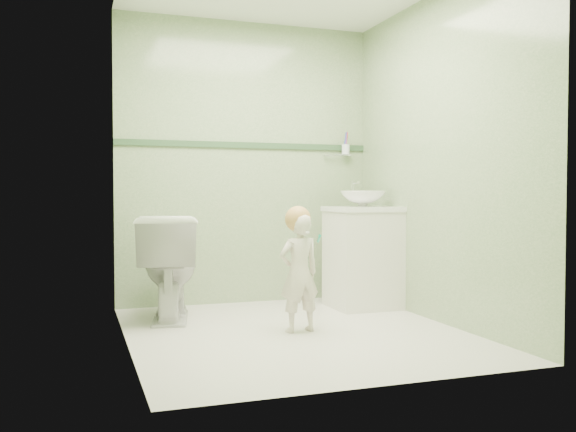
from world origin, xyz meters
name	(u,v)px	position (x,y,z in m)	size (l,w,h in m)	color
ground	(295,332)	(0.00, 0.00, 0.00)	(2.50, 2.50, 0.00)	silver
room_shell	(295,154)	(0.00, 0.00, 1.20)	(2.50, 2.54, 2.40)	#84A474
trim_stripe	(247,145)	(0.00, 1.24, 1.35)	(2.20, 0.02, 0.05)	#325133
vanity	(363,259)	(0.84, 0.70, 0.40)	(0.52, 0.50, 0.80)	white
counter	(363,209)	(0.84, 0.70, 0.81)	(0.54, 0.52, 0.04)	white
basin	(363,199)	(0.84, 0.70, 0.89)	(0.37, 0.37, 0.13)	white
faucet	(353,189)	(0.84, 0.89, 0.97)	(0.03, 0.13, 0.18)	silver
cup_holder	(345,149)	(0.89, 1.18, 1.33)	(0.26, 0.07, 0.21)	silver
toilet	(169,267)	(-0.74, 0.72, 0.39)	(0.44, 0.76, 0.78)	white
toddler	(299,273)	(0.03, 0.01, 0.40)	(0.29, 0.19, 0.80)	beige
hair_cap	(298,219)	(0.03, 0.03, 0.76)	(0.18, 0.18, 0.18)	tan
teal_toothbrush	(318,238)	(0.12, -0.11, 0.64)	(0.11, 0.14, 0.08)	#079770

